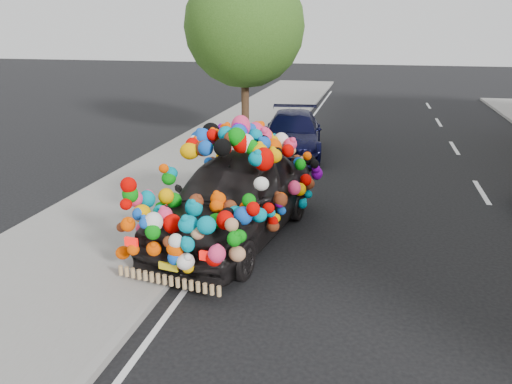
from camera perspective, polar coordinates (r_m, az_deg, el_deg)
ground at (r=9.09m, az=7.25°, el=-8.13°), size 100.00×100.00×0.00m
sidewalk at (r=10.34m, az=-17.22°, el=-5.09°), size 4.00×60.00×0.12m
kerb at (r=9.54m, az=-6.98°, el=-6.34°), size 0.15×60.00×0.13m
tree_near_sidewalk at (r=18.18m, az=-1.30°, el=18.37°), size 4.20×4.20×6.13m
plush_art_car at (r=9.74m, az=-2.48°, el=1.47°), size 3.12×5.43×2.33m
navy_sedan at (r=16.62m, az=4.18°, el=6.70°), size 2.44×4.84×1.35m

